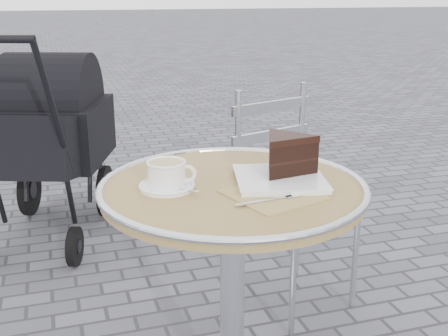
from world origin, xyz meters
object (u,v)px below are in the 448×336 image
object	(u,v)px
cafe_table	(232,241)
cappuccino_set	(167,177)
baby_stroller	(47,144)
cake_plate_set	(284,160)
bistro_chair	(283,172)

from	to	relation	value
cafe_table	cappuccino_set	distance (m)	0.26
baby_stroller	cake_plate_set	bearing A→B (deg)	-49.02
bistro_chair	cake_plate_set	bearing A→B (deg)	-131.88
cafe_table	cappuccino_set	bearing A→B (deg)	172.21
cappuccino_set	cake_plate_set	bearing A→B (deg)	11.96
cafe_table	bistro_chair	xyz separation A→B (m)	(0.41, 0.61, -0.03)
cafe_table	cake_plate_set	xyz separation A→B (m)	(0.15, -0.00, 0.22)
cafe_table	cake_plate_set	world-z (taller)	cake_plate_set
cafe_table	bistro_chair	distance (m)	0.74
cafe_table	bistro_chair	world-z (taller)	bistro_chair
cake_plate_set	bistro_chair	xyz separation A→B (m)	(0.27, 0.62, -0.25)
bistro_chair	baby_stroller	world-z (taller)	baby_stroller
cafe_table	baby_stroller	xyz separation A→B (m)	(-0.48, 1.56, -0.09)
cafe_table	cake_plate_set	size ratio (longest dim) A/B	2.07
cafe_table	cappuccino_set	xyz separation A→B (m)	(-0.17, 0.02, 0.20)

